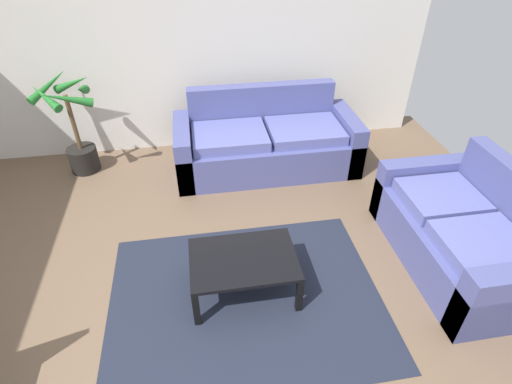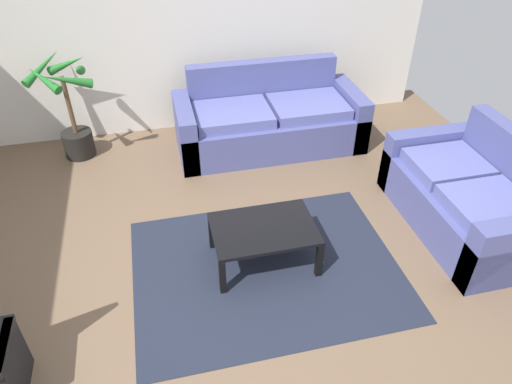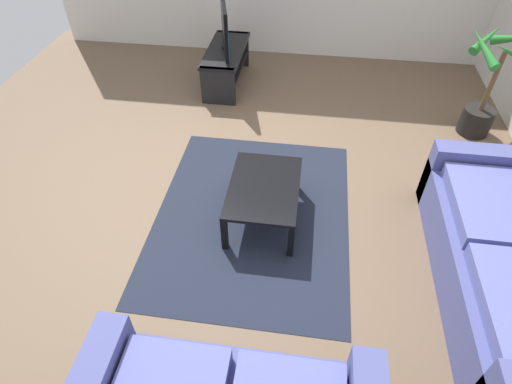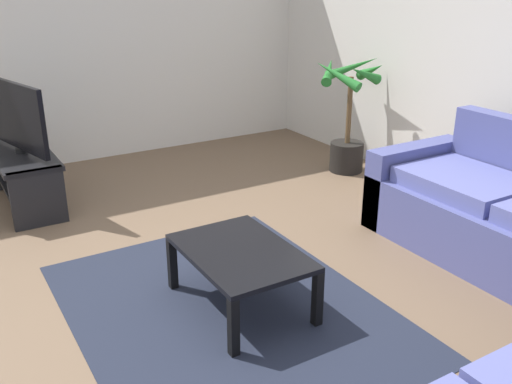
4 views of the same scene
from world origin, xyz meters
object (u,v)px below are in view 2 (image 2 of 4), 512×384
(couch_main, at_px, (269,121))
(couch_loveseat, at_px, (469,199))
(coffee_table, at_px, (264,232))
(potted_palm, at_px, (71,116))

(couch_main, bearing_deg, couch_loveseat, -52.96)
(couch_main, xyz_separation_m, couch_loveseat, (1.39, -1.84, -0.00))
(coffee_table, height_order, potted_palm, potted_palm)
(couch_loveseat, bearing_deg, coffee_table, -178.95)
(couch_loveseat, relative_size, coffee_table, 1.89)
(couch_loveseat, height_order, potted_palm, potted_palm)
(couch_loveseat, xyz_separation_m, potted_palm, (-3.56, 2.11, 0.20))
(couch_main, relative_size, couch_loveseat, 1.32)
(couch_loveseat, height_order, coffee_table, couch_loveseat)
(couch_main, distance_m, coffee_table, 1.95)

